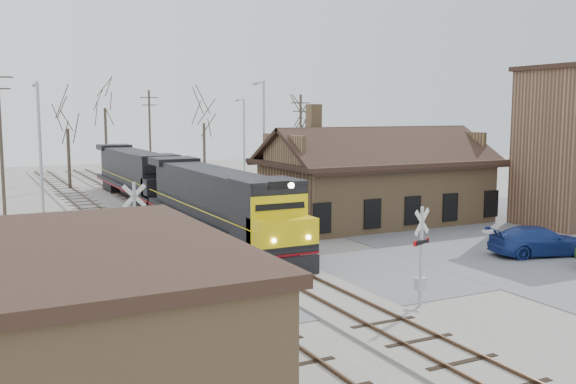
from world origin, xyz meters
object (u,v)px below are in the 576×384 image
object	(u,v)px
parked_car	(539,241)
signal_tower	(572,148)
locomotive_lead	(219,203)
locomotive_trailing	(137,174)
depot	(376,186)

from	to	relation	value
parked_car	signal_tower	bearing A→B (deg)	-43.04
signal_tower	locomotive_lead	distance (m)	23.12
locomotive_trailing	parked_car	distance (m)	33.10
signal_tower	parked_car	xyz separation A→B (m)	(-8.81, -5.53, -4.32)
depot	signal_tower	bearing A→B (deg)	-33.97
depot	locomotive_trailing	distance (m)	21.31
locomotive_trailing	parked_car	world-z (taller)	locomotive_trailing
depot	locomotive_trailing	bearing A→B (deg)	124.25
depot	locomotive_lead	distance (m)	12.15
locomotive_trailing	parked_car	xyz separation A→B (m)	(13.58, -30.15, -1.49)
depot	parked_car	distance (m)	12.75
depot	parked_car	xyz separation A→B (m)	(1.59, -12.54, -1.65)
depot	locomotive_trailing	world-z (taller)	depot
depot	parked_car	bearing A→B (deg)	-82.79
signal_tower	locomotive_lead	world-z (taller)	signal_tower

